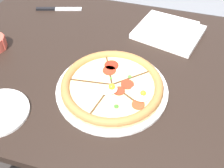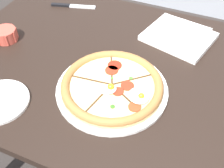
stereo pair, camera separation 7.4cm
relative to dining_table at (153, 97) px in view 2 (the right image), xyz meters
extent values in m
cube|color=black|center=(0.00, 0.00, 0.09)|extent=(1.50, 0.85, 0.03)
cube|color=black|center=(-0.70, 0.37, -0.30)|extent=(0.06, 0.06, 0.75)
cylinder|color=white|center=(-0.11, -0.12, 0.11)|extent=(0.35, 0.35, 0.01)
cylinder|color=#DBB775|center=(-0.11, -0.12, 0.12)|extent=(0.32, 0.32, 0.01)
cylinder|color=beige|center=(-0.11, -0.12, 0.13)|extent=(0.28, 0.28, 0.00)
torus|color=#A36B38|center=(-0.11, -0.12, 0.13)|extent=(0.32, 0.32, 0.03)
cube|color=#472D19|center=(-0.14, -0.05, 0.13)|extent=(0.06, 0.13, 0.00)
cube|color=#472D19|center=(-0.18, -0.12, 0.13)|extent=(0.14, 0.02, 0.00)
cube|color=#472D19|center=(-0.12, -0.18, 0.13)|extent=(0.03, 0.14, 0.00)
cube|color=#472D19|center=(-0.05, -0.15, 0.13)|extent=(0.12, 0.07, 0.00)
cube|color=#472D19|center=(-0.06, -0.07, 0.13)|extent=(0.10, 0.10, 0.00)
cylinder|color=red|center=(-0.14, -0.06, 0.13)|extent=(0.04, 0.04, 0.00)
cylinder|color=red|center=(-0.06, -0.10, 0.13)|extent=(0.04, 0.04, 0.00)
cylinder|color=red|center=(-0.14, -0.03, 0.13)|extent=(0.05, 0.05, 0.00)
cylinder|color=red|center=(-0.01, -0.17, 0.13)|extent=(0.04, 0.04, 0.00)
cylinder|color=red|center=(-0.08, -0.14, 0.13)|extent=(0.04, 0.04, 0.00)
ellipsoid|color=white|center=(-0.11, -0.14, 0.14)|extent=(0.07, 0.06, 0.01)
sphere|color=#F4AD1E|center=(-0.10, -0.14, 0.14)|extent=(0.02, 0.02, 0.02)
ellipsoid|color=white|center=(-0.02, -0.13, 0.14)|extent=(0.09, 0.09, 0.01)
sphere|color=#F4AD1E|center=(-0.01, -0.14, 0.14)|extent=(0.02, 0.02, 0.02)
cylinder|color=#477A2D|center=(-0.11, -0.13, 0.13)|extent=(0.01, 0.01, 0.00)
cylinder|color=#477A2D|center=(-0.12, -0.09, 0.13)|extent=(0.01, 0.01, 0.00)
cylinder|color=#386B23|center=(-0.07, -0.20, 0.13)|extent=(0.01, 0.01, 0.00)
cylinder|color=#2D5B1E|center=(0.01, -0.14, 0.13)|extent=(0.01, 0.01, 0.00)
cylinder|color=#2D5B1E|center=(-0.11, -0.15, 0.13)|extent=(0.01, 0.01, 0.00)
cylinder|color=#477A2D|center=(-0.07, -0.07, 0.13)|extent=(0.01, 0.01, 0.00)
cylinder|color=#C64C3D|center=(-0.59, -0.03, 0.12)|extent=(0.08, 0.08, 0.05)
cylinder|color=gold|center=(-0.59, -0.03, 0.13)|extent=(0.07, 0.07, 0.03)
cylinder|color=#C64C3D|center=(-0.54, -0.03, 0.12)|extent=(0.01, 0.01, 0.04)
cylinder|color=#C64C3D|center=(-0.56, 0.00, 0.12)|extent=(0.01, 0.01, 0.04)
cylinder|color=#C64C3D|center=(-0.59, 0.01, 0.12)|extent=(0.01, 0.01, 0.04)
cylinder|color=#C64C3D|center=(-0.62, 0.00, 0.12)|extent=(0.01, 0.01, 0.04)
cylinder|color=#C64C3D|center=(-0.56, -0.06, 0.12)|extent=(0.01, 0.01, 0.04)
cube|color=white|center=(0.02, 0.24, 0.11)|extent=(0.28, 0.26, 0.02)
cube|color=white|center=(0.02, 0.24, 0.13)|extent=(0.22, 0.20, 0.02)
cube|color=silver|center=(-0.43, 0.30, 0.10)|extent=(0.12, 0.05, 0.01)
cube|color=black|center=(-0.52, 0.27, 0.11)|extent=(0.08, 0.04, 0.01)
cylinder|color=white|center=(-0.40, -0.30, 0.11)|extent=(0.18, 0.18, 0.01)
camera|label=1|loc=(0.06, -0.70, 0.75)|focal=45.00mm
camera|label=2|loc=(0.13, -0.67, 0.75)|focal=45.00mm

